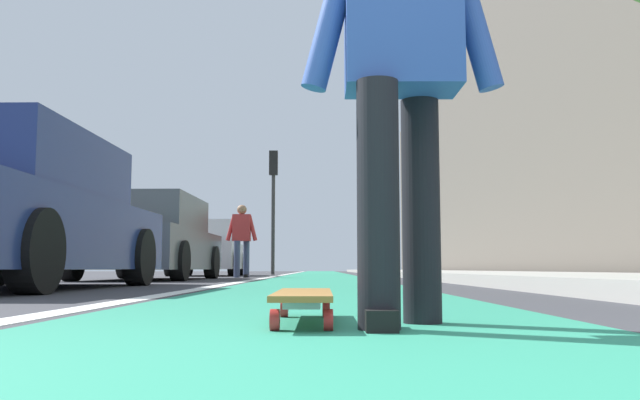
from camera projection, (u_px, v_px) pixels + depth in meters
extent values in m
plane|color=#38383D|center=(319.00, 281.00, 10.79)|extent=(80.00, 80.00, 0.00)
cube|color=#288466|center=(320.00, 274.00, 24.72)|extent=(56.00, 2.00, 0.00)
cube|color=silver|center=(283.00, 275.00, 20.74)|extent=(52.00, 0.16, 0.01)
cube|color=#9E9B93|center=(440.00, 273.00, 18.75)|extent=(52.00, 3.20, 0.13)
cube|color=#5D554C|center=(487.00, 144.00, 23.18)|extent=(40.00, 1.20, 8.99)
cylinder|color=red|center=(284.00, 309.00, 2.73)|extent=(0.07, 0.03, 0.07)
cylinder|color=red|center=(326.00, 309.00, 2.73)|extent=(0.07, 0.03, 0.07)
cylinder|color=red|center=(275.00, 320.00, 2.13)|extent=(0.07, 0.03, 0.07)
cylinder|color=red|center=(328.00, 320.00, 2.13)|extent=(0.07, 0.03, 0.07)
cube|color=silver|center=(305.00, 297.00, 2.73)|extent=(0.06, 0.12, 0.02)
cube|color=silver|center=(302.00, 305.00, 2.13)|extent=(0.06, 0.12, 0.02)
cube|color=olive|center=(304.00, 294.00, 2.43)|extent=(0.84, 0.20, 0.02)
cylinder|color=black|center=(378.00, 204.00, 2.20)|extent=(0.14, 0.14, 0.82)
cylinder|color=black|center=(421.00, 210.00, 2.46)|extent=(0.14, 0.14, 0.82)
cube|color=black|center=(379.00, 319.00, 2.16)|extent=(0.26, 0.10, 0.07)
cube|color=#2D4C99|center=(401.00, 9.00, 2.39)|extent=(0.24, 0.40, 0.60)
cylinder|color=#2D4C99|center=(334.00, 9.00, 2.39)|extent=(0.09, 0.24, 0.60)
cylinder|color=#2D4C99|center=(469.00, 9.00, 2.39)|extent=(0.09, 0.24, 0.60)
cube|color=navy|center=(11.00, 233.00, 6.52)|extent=(4.48, 1.90, 0.70)
cube|color=navy|center=(7.00, 165.00, 6.44)|extent=(2.48, 1.71, 0.60)
cube|color=#4C606B|center=(59.00, 181.00, 7.66)|extent=(0.07, 1.60, 0.51)
cylinder|color=black|center=(139.00, 257.00, 7.86)|extent=(0.67, 0.23, 0.66)
cylinder|color=black|center=(35.00, 251.00, 5.11)|extent=(0.67, 0.23, 0.66)
cube|color=#4C5156|center=(150.00, 250.00, 12.11)|extent=(4.51, 1.93, 0.70)
cube|color=#4C5156|center=(149.00, 213.00, 12.03)|extent=(2.50, 1.74, 0.60)
cube|color=#4C606B|center=(166.00, 219.00, 13.25)|extent=(0.08, 1.61, 0.51)
cylinder|color=black|center=(126.00, 262.00, 13.49)|extent=(0.65, 0.23, 0.65)
cylinder|color=black|center=(212.00, 262.00, 13.45)|extent=(0.65, 0.23, 0.65)
cylinder|color=black|center=(72.00, 261.00, 10.73)|extent=(0.65, 0.23, 0.65)
cylinder|color=black|center=(180.00, 261.00, 10.69)|extent=(0.65, 0.23, 0.65)
cube|color=#B7B7BC|center=(209.00, 256.00, 18.62)|extent=(4.05, 1.77, 0.70)
cube|color=#B7B7BC|center=(209.00, 233.00, 18.54)|extent=(2.24, 1.60, 0.60)
cube|color=#4C606B|center=(214.00, 235.00, 19.64)|extent=(0.06, 1.50, 0.51)
cylinder|color=black|center=(188.00, 264.00, 19.83)|extent=(0.66, 0.23, 0.66)
cylinder|color=black|center=(243.00, 264.00, 19.85)|extent=(0.66, 0.23, 0.66)
cylinder|color=black|center=(170.00, 264.00, 17.35)|extent=(0.66, 0.23, 0.66)
cylinder|color=black|center=(233.00, 264.00, 17.37)|extent=(0.66, 0.23, 0.66)
cylinder|color=#2D2D2D|center=(273.00, 224.00, 22.10)|extent=(0.12, 0.12, 3.30)
cube|color=black|center=(273.00, 163.00, 22.31)|extent=(0.24, 0.28, 0.80)
sphere|color=#360606|center=(274.00, 156.00, 22.46)|extent=(0.16, 0.16, 0.16)
sphere|color=#392907|center=(274.00, 164.00, 22.44)|extent=(0.16, 0.16, 0.16)
sphere|color=green|center=(274.00, 171.00, 22.41)|extent=(0.16, 0.16, 0.16)
cylinder|color=#384260|center=(246.00, 259.00, 15.08)|extent=(0.14, 0.14, 0.81)
cylinder|color=#384260|center=(237.00, 259.00, 14.83)|extent=(0.14, 0.14, 0.81)
cube|color=black|center=(246.00, 276.00, 15.04)|extent=(0.26, 0.10, 0.07)
cube|color=#B22D2D|center=(242.00, 228.00, 15.04)|extent=(0.24, 0.40, 0.60)
cylinder|color=#B22D2D|center=(252.00, 228.00, 15.04)|extent=(0.09, 0.23, 0.60)
cylinder|color=#B22D2D|center=(231.00, 228.00, 15.04)|extent=(0.09, 0.23, 0.60)
sphere|color=#936B4C|center=(242.00, 210.00, 15.08)|extent=(0.22, 0.22, 0.22)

